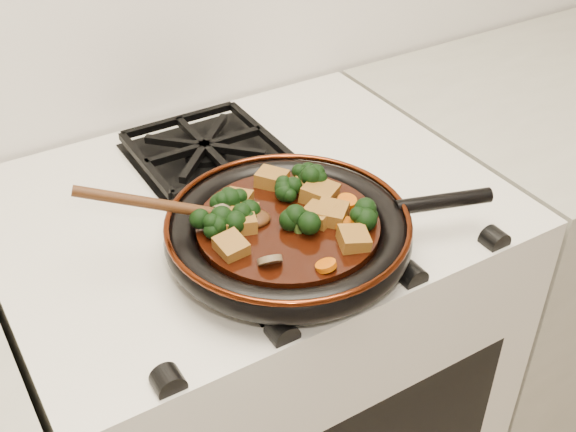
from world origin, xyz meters
TOP-DOWN VIEW (x-y plane):
  - stove at (0.00, 1.69)m, footprint 0.76×0.60m
  - burner_grate_front at (0.00, 1.55)m, footprint 0.23×0.23m
  - burner_grate_back at (0.00, 1.83)m, footprint 0.23×0.23m
  - skillet at (-0.01, 1.54)m, footprint 0.45×0.34m
  - braising_sauce at (-0.02, 1.54)m, footprint 0.25×0.25m
  - tofu_cube_0 at (0.05, 1.59)m, footprint 0.05×0.05m
  - tofu_cube_1 at (-0.08, 1.56)m, footprint 0.05×0.05m
  - tofu_cube_2 at (-0.06, 1.58)m, footprint 0.05×0.05m
  - tofu_cube_3 at (0.02, 1.52)m, footprint 0.05×0.05m
  - tofu_cube_4 at (-0.05, 1.61)m, footprint 0.05×0.05m
  - tofu_cube_5 at (-0.11, 1.52)m, footprint 0.04×0.04m
  - tofu_cube_6 at (0.05, 1.56)m, footprint 0.06×0.06m
  - tofu_cube_7 at (0.04, 1.51)m, footprint 0.06×0.06m
  - tofu_cube_8 at (0.01, 1.63)m, footprint 0.06×0.06m
  - tofu_cube_9 at (0.03, 1.45)m, footprint 0.05×0.05m
  - broccoli_floret_0 at (-0.06, 1.60)m, footprint 0.08×0.08m
  - broccoli_floret_1 at (-0.08, 1.61)m, footprint 0.07×0.07m
  - broccoli_floret_2 at (-0.11, 1.57)m, footprint 0.09×0.08m
  - broccoli_floret_3 at (0.02, 1.59)m, footprint 0.07×0.06m
  - broccoli_floret_4 at (0.07, 1.48)m, footprint 0.09×0.09m
  - broccoli_floret_5 at (0.05, 1.60)m, footprint 0.09×0.09m
  - broccoli_floret_6 at (-0.08, 1.59)m, footprint 0.08×0.08m
  - broccoli_floret_7 at (-0.02, 1.51)m, footprint 0.08×0.08m
  - broccoli_floret_8 at (-0.10, 1.56)m, footprint 0.09×0.09m
  - broccoli_floret_9 at (-0.07, 1.56)m, footprint 0.07×0.07m
  - carrot_coin_0 at (0.01, 1.63)m, footprint 0.03×0.03m
  - carrot_coin_1 at (0.06, 1.60)m, footprint 0.03×0.03m
  - carrot_coin_2 at (0.08, 1.53)m, footprint 0.03×0.03m
  - carrot_coin_3 at (0.04, 1.61)m, footprint 0.03×0.03m
  - carrot_coin_4 at (0.04, 1.48)m, footprint 0.03×0.03m
  - carrot_coin_5 at (-0.02, 1.43)m, footprint 0.03×0.03m
  - mushroom_slice_0 at (-0.08, 1.47)m, footprint 0.04×0.03m
  - mushroom_slice_1 at (-0.08, 1.60)m, footprint 0.04×0.04m
  - mushroom_slice_2 at (-0.11, 1.54)m, footprint 0.03×0.03m
  - wooden_spoon at (-0.12, 1.59)m, footprint 0.15×0.08m

SIDE VIEW (x-z plane):
  - stove at x=0.00m, z-range 0.00..0.90m
  - burner_grate_front at x=0.00m, z-range 0.90..0.93m
  - burner_grate_back at x=0.00m, z-range 0.90..0.93m
  - skillet at x=-0.01m, z-range 0.92..0.97m
  - braising_sauce at x=-0.02m, z-range 0.94..0.96m
  - carrot_coin_0 at x=0.01m, z-range 0.95..0.97m
  - carrot_coin_1 at x=0.06m, z-range 0.96..0.97m
  - carrot_coin_2 at x=0.08m, z-range 0.96..0.97m
  - carrot_coin_3 at x=0.04m, z-range 0.96..0.97m
  - carrot_coin_4 at x=0.04m, z-range 0.96..0.97m
  - carrot_coin_5 at x=-0.02m, z-range 0.95..0.97m
  - mushroom_slice_0 at x=-0.08m, z-range 0.95..0.98m
  - mushroom_slice_1 at x=-0.08m, z-range 0.95..0.98m
  - mushroom_slice_2 at x=-0.11m, z-range 0.95..0.98m
  - tofu_cube_2 at x=-0.06m, z-range 0.95..0.98m
  - tofu_cube_4 at x=-0.05m, z-range 0.96..0.98m
  - tofu_cube_3 at x=0.02m, z-range 0.95..0.98m
  - tofu_cube_0 at x=0.05m, z-range 0.95..0.98m
  - tofu_cube_5 at x=-0.11m, z-range 0.95..0.98m
  - tofu_cube_9 at x=0.03m, z-range 0.95..0.98m
  - broccoli_floret_8 at x=-0.10m, z-range 0.94..1.00m
  - broccoli_floret_9 at x=-0.07m, z-range 0.94..1.00m
  - tofu_cube_1 at x=-0.08m, z-range 0.95..0.98m
  - tofu_cube_8 at x=0.01m, z-range 0.95..0.98m
  - tofu_cube_7 at x=0.04m, z-range 0.96..0.98m
  - broccoli_floret_0 at x=-0.06m, z-range 0.94..1.00m
  - tofu_cube_6 at x=0.05m, z-range 0.95..0.98m
  - broccoli_floret_6 at x=-0.08m, z-range 0.94..1.00m
  - broccoli_floret_4 at x=0.07m, z-range 0.94..1.00m
  - broccoli_floret_1 at x=-0.08m, z-range 0.94..1.00m
  - broccoli_floret_5 at x=0.05m, z-range 0.94..1.01m
  - broccoli_floret_2 at x=-0.11m, z-range 0.94..1.01m
  - broccoli_floret_3 at x=0.02m, z-range 0.94..1.00m
  - broccoli_floret_7 at x=-0.02m, z-range 0.93..1.01m
  - wooden_spoon at x=-0.12m, z-range 0.87..1.10m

